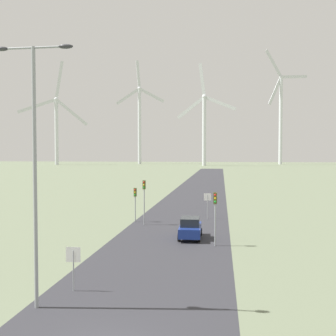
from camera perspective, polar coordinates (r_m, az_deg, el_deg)
The scene contains 12 objects.
road_surface at distance 61.89m, azimuth 3.80°, elevation -4.60°, with size 10.00×240.00×0.01m.
streetlamp at distance 19.42m, azimuth -18.80°, elevation 2.69°, with size 3.85×0.32×12.33m.
stop_sign_near at distance 21.99m, azimuth -13.58°, elevation -12.90°, with size 0.81×0.07×2.36m.
stop_sign_far at distance 44.04m, azimuth 5.76°, elevation -4.78°, with size 0.81×0.07×2.84m.
traffic_light_post_near_left at distance 41.95m, azimuth -4.79°, elevation -4.22°, with size 0.28×0.34×3.61m.
traffic_light_post_near_right at distance 31.29m, azimuth 6.86°, elevation -5.62°, with size 0.28×0.34×4.23m.
traffic_light_post_mid_left at distance 40.14m, azimuth -3.49°, elevation -3.56°, with size 0.28×0.34×4.55m.
car_approaching at distance 34.09m, azimuth 3.25°, elevation -8.68°, with size 1.91×4.15×1.83m.
wind_turbine_far_left at distance 252.90m, azimuth -15.89°, elevation 6.36°, with size 37.95×18.39×63.87m.
wind_turbine_left at distance 259.33m, azimuth -4.15°, elevation 7.20°, with size 29.31×13.85×67.19m.
wind_turbine_center at distance 225.53m, azimuth 5.28°, elevation 6.63°, with size 33.67×3.36×58.12m.
wind_turbine_right at distance 259.52m, azimuth 16.04°, elevation 7.82°, with size 27.93×13.99×71.22m.
Camera 1 is at (4.21, -13.31, 7.37)m, focal length 42.00 mm.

